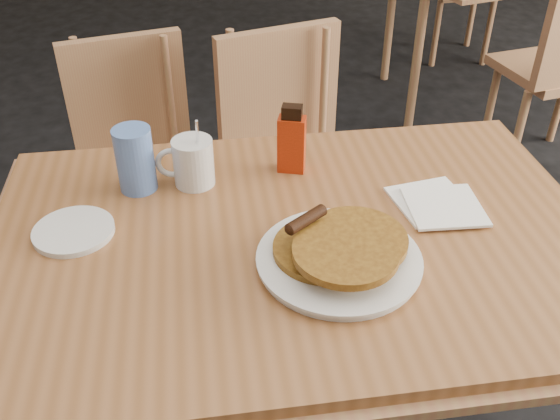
{
  "coord_description": "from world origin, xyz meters",
  "views": [
    {
      "loc": [
        -0.04,
        -0.9,
        1.5
      ],
      "look_at": [
        0.02,
        0.03,
        0.84
      ],
      "focal_mm": 40.0,
      "sensor_mm": 36.0,
      "label": 1
    }
  ],
  "objects_px": {
    "syrup_bottle": "(292,141)",
    "blue_tumbler": "(135,160)",
    "chair_main_far": "(280,150)",
    "coffee_mug": "(192,162)",
    "main_table": "(296,250)",
    "chair_wall_extra": "(130,149)",
    "pancake_plate": "(340,254)"
  },
  "relations": [
    {
      "from": "chair_wall_extra",
      "to": "coffee_mug",
      "type": "xyz_separation_m",
      "value": [
        0.26,
        -0.6,
        0.31
      ]
    },
    {
      "from": "chair_wall_extra",
      "to": "pancake_plate",
      "type": "xyz_separation_m",
      "value": [
        0.54,
        -0.9,
        0.28
      ]
    },
    {
      "from": "main_table",
      "to": "chair_wall_extra",
      "type": "distance_m",
      "value": 0.95
    },
    {
      "from": "coffee_mug",
      "to": "syrup_bottle",
      "type": "xyz_separation_m",
      "value": [
        0.22,
        0.04,
        0.02
      ]
    },
    {
      "from": "chair_wall_extra",
      "to": "syrup_bottle",
      "type": "xyz_separation_m",
      "value": [
        0.48,
        -0.56,
        0.33
      ]
    },
    {
      "from": "pancake_plate",
      "to": "blue_tumbler",
      "type": "bearing_deg",
      "value": 145.04
    },
    {
      "from": "syrup_bottle",
      "to": "blue_tumbler",
      "type": "xyz_separation_m",
      "value": [
        -0.34,
        -0.06,
        -0.0
      ]
    },
    {
      "from": "chair_main_far",
      "to": "coffee_mug",
      "type": "relative_size",
      "value": 5.31
    },
    {
      "from": "pancake_plate",
      "to": "coffee_mug",
      "type": "height_order",
      "value": "coffee_mug"
    },
    {
      "from": "pancake_plate",
      "to": "syrup_bottle",
      "type": "relative_size",
      "value": 1.92
    },
    {
      "from": "chair_main_far",
      "to": "coffee_mug",
      "type": "xyz_separation_m",
      "value": [
        -0.22,
        -0.53,
        0.28
      ]
    },
    {
      "from": "pancake_plate",
      "to": "syrup_bottle",
      "type": "distance_m",
      "value": 0.34
    },
    {
      "from": "chair_wall_extra",
      "to": "chair_main_far",
      "type": "bearing_deg",
      "value": -27.56
    },
    {
      "from": "chair_main_far",
      "to": "coffee_mug",
      "type": "height_order",
      "value": "coffee_mug"
    },
    {
      "from": "main_table",
      "to": "chair_wall_extra",
      "type": "xyz_separation_m",
      "value": [
        -0.47,
        0.8,
        -0.21
      ]
    },
    {
      "from": "main_table",
      "to": "chair_main_far",
      "type": "relative_size",
      "value": 1.49
    },
    {
      "from": "chair_wall_extra",
      "to": "blue_tumbler",
      "type": "xyz_separation_m",
      "value": [
        0.14,
        -0.62,
        0.32
      ]
    },
    {
      "from": "blue_tumbler",
      "to": "coffee_mug",
      "type": "bearing_deg",
      "value": 6.14
    },
    {
      "from": "pancake_plate",
      "to": "syrup_bottle",
      "type": "xyz_separation_m",
      "value": [
        -0.06,
        0.34,
        0.05
      ]
    },
    {
      "from": "main_table",
      "to": "coffee_mug",
      "type": "relative_size",
      "value": 7.92
    },
    {
      "from": "chair_wall_extra",
      "to": "coffee_mug",
      "type": "bearing_deg",
      "value": -85.19
    },
    {
      "from": "main_table",
      "to": "pancake_plate",
      "type": "xyz_separation_m",
      "value": [
        0.07,
        -0.1,
        0.07
      ]
    },
    {
      "from": "coffee_mug",
      "to": "pancake_plate",
      "type": "bearing_deg",
      "value": -24.19
    },
    {
      "from": "pancake_plate",
      "to": "coffee_mug",
      "type": "bearing_deg",
      "value": 134.01
    },
    {
      "from": "chair_main_far",
      "to": "pancake_plate",
      "type": "bearing_deg",
      "value": -106.88
    },
    {
      "from": "main_table",
      "to": "chair_main_far",
      "type": "distance_m",
      "value": 0.75
    },
    {
      "from": "coffee_mug",
      "to": "blue_tumbler",
      "type": "relative_size",
      "value": 1.16
    },
    {
      "from": "chair_wall_extra",
      "to": "syrup_bottle",
      "type": "height_order",
      "value": "syrup_bottle"
    },
    {
      "from": "coffee_mug",
      "to": "blue_tumbler",
      "type": "bearing_deg",
      "value": -152.06
    },
    {
      "from": "chair_wall_extra",
      "to": "coffee_mug",
      "type": "distance_m",
      "value": 0.72
    },
    {
      "from": "blue_tumbler",
      "to": "syrup_bottle",
      "type": "bearing_deg",
      "value": 9.44
    },
    {
      "from": "blue_tumbler",
      "to": "chair_wall_extra",
      "type": "bearing_deg",
      "value": 102.83
    }
  ]
}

